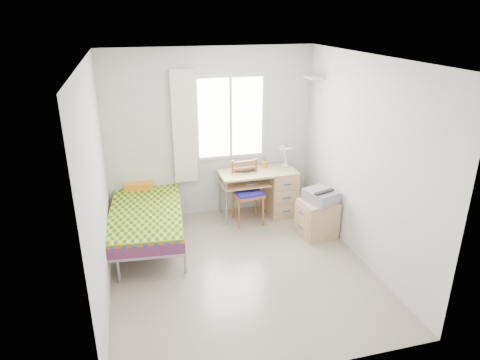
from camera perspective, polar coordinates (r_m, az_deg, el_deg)
name	(u,v)px	position (r m, az deg, el deg)	size (l,w,h in m)	color
floor	(240,268)	(5.58, 0.05, -11.68)	(3.50, 3.50, 0.00)	#BCAD93
ceiling	(240,58)	(4.68, 0.06, 15.95)	(3.50, 3.50, 0.00)	white
wall_back	(211,134)	(6.61, -3.85, 6.11)	(3.20, 3.20, 0.00)	silver
wall_left	(97,187)	(4.86, -18.52, -0.84)	(3.50, 3.50, 0.00)	silver
wall_right	(364,162)	(5.59, 16.14, 2.35)	(3.50, 3.50, 0.00)	silver
window	(230,117)	(6.58, -1.28, 8.34)	(1.10, 0.04, 1.30)	white
curtain	(184,128)	(6.44, -7.46, 6.94)	(0.35, 0.05, 1.70)	#F9EFCE
floating_shelf	(314,78)	(6.55, 9.84, 13.31)	(0.20, 0.32, 0.03)	white
bed	(146,210)	(6.19, -12.46, -3.96)	(1.17, 2.19, 0.92)	#969A9F
desk	(277,190)	(6.84, 4.91, -1.30)	(1.21, 0.57, 0.75)	tan
chair	(247,188)	(6.52, 0.98, -1.10)	(0.47, 0.47, 0.97)	#A1551F
cabinet	(317,218)	(6.31, 10.25, -5.05)	(0.55, 0.49, 0.54)	tan
printer	(321,196)	(6.15, 10.73, -2.07)	(0.48, 0.52, 0.18)	gray
laptop	(246,171)	(6.59, 0.75, 1.21)	(0.36, 0.23, 0.03)	black
pen_cup	(264,164)	(6.79, 3.26, 2.11)	(0.08, 0.08, 0.10)	orange
task_lamp	(284,154)	(6.63, 5.91, 3.52)	(0.23, 0.33, 0.42)	white
book	(244,183)	(6.58, 0.55, -0.44)	(0.17, 0.23, 0.02)	gray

